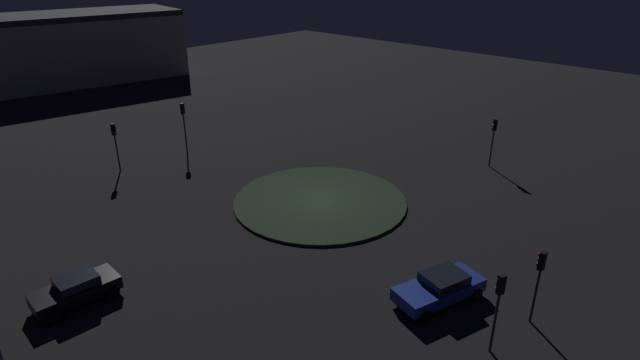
{
  "coord_description": "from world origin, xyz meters",
  "views": [
    {
      "loc": [
        -21.39,
        23.05,
        15.75
      ],
      "look_at": [
        0.0,
        0.0,
        1.66
      ],
      "focal_mm": 28.73,
      "sensor_mm": 36.0,
      "label": 1
    }
  ],
  "objects_px": {
    "traffic_light_south": "(493,133)",
    "car_black": "(76,289)",
    "traffic_light_east": "(184,118)",
    "traffic_light_west_near": "(498,298)",
    "car_blue": "(440,287)",
    "traffic_light_northeast": "(115,138)",
    "traffic_light_west": "(539,273)",
    "store_building": "(60,49)"
  },
  "relations": [
    {
      "from": "store_building",
      "to": "traffic_light_west",
      "type": "bearing_deg",
      "value": 95.19
    },
    {
      "from": "traffic_light_west",
      "to": "store_building",
      "type": "distance_m",
      "value": 64.1
    },
    {
      "from": "car_black",
      "to": "traffic_light_east",
      "type": "bearing_deg",
      "value": -135.19
    },
    {
      "from": "car_blue",
      "to": "traffic_light_northeast",
      "type": "bearing_deg",
      "value": -67.44
    },
    {
      "from": "car_blue",
      "to": "car_black",
      "type": "bearing_deg",
      "value": -29.76
    },
    {
      "from": "store_building",
      "to": "traffic_light_west_near",
      "type": "bearing_deg",
      "value": 92.41
    },
    {
      "from": "traffic_light_east",
      "to": "traffic_light_west",
      "type": "height_order",
      "value": "traffic_light_east"
    },
    {
      "from": "traffic_light_west_near",
      "to": "store_building",
      "type": "relative_size",
      "value": 0.12
    },
    {
      "from": "car_blue",
      "to": "traffic_light_northeast",
      "type": "xyz_separation_m",
      "value": [
        26.88,
        2.71,
        2.01
      ]
    },
    {
      "from": "car_black",
      "to": "store_building",
      "type": "relative_size",
      "value": 0.13
    },
    {
      "from": "traffic_light_south",
      "to": "traffic_light_northeast",
      "type": "bearing_deg",
      "value": -23.66
    },
    {
      "from": "traffic_light_west_near",
      "to": "traffic_light_northeast",
      "type": "height_order",
      "value": "traffic_light_west_near"
    },
    {
      "from": "traffic_light_south",
      "to": "traffic_light_northeast",
      "type": "relative_size",
      "value": 1.02
    },
    {
      "from": "traffic_light_south",
      "to": "traffic_light_northeast",
      "type": "height_order",
      "value": "traffic_light_south"
    },
    {
      "from": "traffic_light_east",
      "to": "store_building",
      "type": "bearing_deg",
      "value": 170.79
    },
    {
      "from": "traffic_light_west",
      "to": "traffic_light_west_near",
      "type": "bearing_deg",
      "value": 89.96
    },
    {
      "from": "car_black",
      "to": "traffic_light_east",
      "type": "xyz_separation_m",
      "value": [
        13.58,
        -15.38,
        2.31
      ]
    },
    {
      "from": "traffic_light_west",
      "to": "traffic_light_west_near",
      "type": "xyz_separation_m",
      "value": [
        0.49,
        3.07,
        0.09
      ]
    },
    {
      "from": "car_blue",
      "to": "store_building",
      "type": "xyz_separation_m",
      "value": [
        59.89,
        -6.91,
        3.59
      ]
    },
    {
      "from": "traffic_light_west",
      "to": "store_building",
      "type": "xyz_separation_m",
      "value": [
        63.84,
        -5.46,
        1.64
      ]
    },
    {
      "from": "traffic_light_south",
      "to": "traffic_light_east",
      "type": "bearing_deg",
      "value": -32.58
    },
    {
      "from": "car_black",
      "to": "traffic_light_south",
      "type": "relative_size",
      "value": 1.04
    },
    {
      "from": "car_blue",
      "to": "car_black",
      "type": "relative_size",
      "value": 1.21
    },
    {
      "from": "store_building",
      "to": "traffic_light_northeast",
      "type": "bearing_deg",
      "value": 83.83
    },
    {
      "from": "traffic_light_east",
      "to": "traffic_light_northeast",
      "type": "height_order",
      "value": "traffic_light_east"
    },
    {
      "from": "traffic_light_east",
      "to": "traffic_light_west_near",
      "type": "bearing_deg",
      "value": -11.91
    },
    {
      "from": "car_blue",
      "to": "traffic_light_east",
      "type": "bearing_deg",
      "value": -80.02
    },
    {
      "from": "traffic_light_west",
      "to": "traffic_light_northeast",
      "type": "relative_size",
      "value": 0.98
    },
    {
      "from": "traffic_light_east",
      "to": "traffic_light_northeast",
      "type": "xyz_separation_m",
      "value": [
        0.41,
        5.88,
        -0.31
      ]
    },
    {
      "from": "traffic_light_northeast",
      "to": "car_black",
      "type": "bearing_deg",
      "value": -57.59
    },
    {
      "from": "car_black",
      "to": "traffic_light_west_near",
      "type": "distance_m",
      "value": 19.59
    },
    {
      "from": "traffic_light_south",
      "to": "store_building",
      "type": "distance_m",
      "value": 54.93
    },
    {
      "from": "traffic_light_east",
      "to": "traffic_light_west",
      "type": "bearing_deg",
      "value": -6.05
    },
    {
      "from": "traffic_light_west",
      "to": "traffic_light_south",
      "type": "bearing_deg",
      "value": -49.57
    },
    {
      "from": "car_blue",
      "to": "traffic_light_west",
      "type": "distance_m",
      "value": 4.64
    },
    {
      "from": "car_blue",
      "to": "traffic_light_west_near",
      "type": "xyz_separation_m",
      "value": [
        -3.47,
        1.62,
        2.05
      ]
    },
    {
      "from": "traffic_light_west_near",
      "to": "store_building",
      "type": "distance_m",
      "value": 63.95
    },
    {
      "from": "traffic_light_west_near",
      "to": "traffic_light_northeast",
      "type": "bearing_deg",
      "value": 22.14
    },
    {
      "from": "traffic_light_south",
      "to": "car_black",
      "type": "bearing_deg",
      "value": 8.94
    },
    {
      "from": "car_blue",
      "to": "traffic_light_south",
      "type": "distance_m",
      "value": 18.95
    },
    {
      "from": "traffic_light_west_near",
      "to": "car_blue",
      "type": "bearing_deg",
      "value": -4.97
    },
    {
      "from": "car_blue",
      "to": "car_black",
      "type": "xyz_separation_m",
      "value": [
        12.89,
        12.21,
        0.01
      ]
    }
  ]
}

